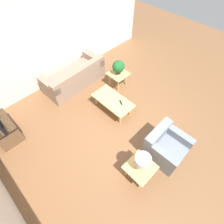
% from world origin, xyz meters
% --- Properties ---
extents(ground_plane, '(14.00, 14.00, 0.00)m').
position_xyz_m(ground_plane, '(0.00, 0.00, 0.00)').
color(ground_plane, brown).
extents(wall_right, '(0.12, 7.20, 2.70)m').
position_xyz_m(wall_right, '(3.06, 0.00, 1.35)').
color(wall_right, silver).
rests_on(wall_right, ground_plane).
extents(sofa, '(0.94, 2.00, 0.76)m').
position_xyz_m(sofa, '(2.34, -0.09, 0.30)').
color(sofa, gray).
rests_on(sofa, ground_plane).
extents(armchair, '(0.84, 0.84, 0.74)m').
position_xyz_m(armchair, '(-1.08, -0.10, 0.30)').
color(armchair, slate).
rests_on(armchair, ground_plane).
extents(coffee_table, '(1.17, 0.60, 0.39)m').
position_xyz_m(coffee_table, '(0.74, -0.20, 0.35)').
color(coffee_table, tan).
rests_on(coffee_table, ground_plane).
extents(side_table_plant, '(0.56, 0.56, 0.46)m').
position_xyz_m(side_table_plant, '(1.37, -1.06, 0.40)').
color(side_table_plant, tan).
rests_on(side_table_plant, ground_plane).
extents(side_table_lamp, '(0.56, 0.56, 0.46)m').
position_xyz_m(side_table_lamp, '(-1.01, 0.75, 0.40)').
color(side_table_lamp, tan).
rests_on(side_table_lamp, ground_plane).
extents(tv_stand_chest, '(0.86, 0.54, 0.54)m').
position_xyz_m(tv_stand_chest, '(2.03, 2.37, 0.29)').
color(tv_stand_chest, brown).
rests_on(tv_stand_chest, ground_plane).
extents(potted_plant, '(0.37, 0.37, 0.44)m').
position_xyz_m(potted_plant, '(1.37, -1.06, 0.71)').
color(potted_plant, '#333338').
rests_on(potted_plant, side_table_plant).
extents(table_lamp, '(0.31, 0.31, 0.44)m').
position_xyz_m(table_lamp, '(-1.01, 0.75, 0.78)').
color(table_lamp, red).
rests_on(table_lamp, side_table_lamp).
extents(remote_control, '(0.16, 0.11, 0.02)m').
position_xyz_m(remote_control, '(0.52, -0.29, 0.40)').
color(remote_control, black).
rests_on(remote_control, coffee_table).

